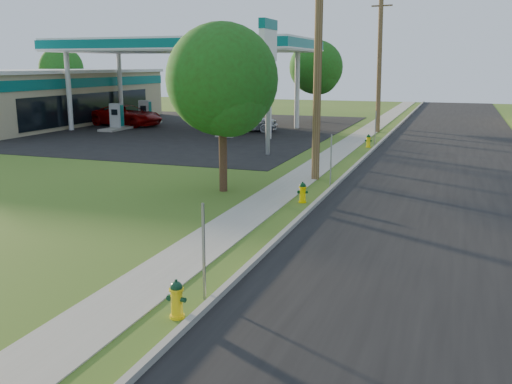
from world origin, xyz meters
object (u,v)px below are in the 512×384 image
Objects in this scene: tree_lot at (317,69)px; car_silver at (245,120)px; utility_pole_far at (379,62)px; price_pylon at (268,48)px; tree_back at (62,70)px; utility_pole_mid at (318,56)px; fuel_pump_ne at (232,124)px; hydrant_mid at (303,192)px; fuel_pump_se at (253,119)px; car_red at (127,115)px; fuel_pump_nw at (117,120)px; fuel_pump_sw at (145,115)px; hydrant_far at (368,141)px; hydrant_near at (177,299)px; tree_verge at (224,84)px.

tree_lot is 1.44× the size of car_silver.
utility_pole_far reaches higher than tree_lot.
price_pylon is at bearing -84.13° from tree_lot.
tree_back is 1.39× the size of car_silver.
utility_pole_mid reaches higher than utility_pole_far.
car_silver is at bearing 89.14° from fuel_pump_ne.
hydrant_mid is (9.46, -17.12, -0.37)m from fuel_pump_ne.
utility_pole_far is at bearing 6.41° from fuel_pump_se.
utility_pole_far is 22.57m from hydrant_mid.
fuel_pump_nw is at bearing -153.74° from car_red.
utility_pole_far reaches higher than fuel_pump_sw.
utility_pole_far is 12.53× the size of hydrant_far.
utility_pole_far is at bearing 94.61° from hydrant_far.
fuel_pump_sw is 14.36m from tree_lot.
price_pylon is 1.49× the size of car_silver.
price_pylon reaches higher than fuel_pump_ne.
car_red is at bearing -148.00° from tree_lot.
fuel_pump_sw is 1.52m from car_red.
car_red is at bearing 145.41° from price_pylon.
tree_back reaches higher than hydrant_far.
utility_pole_mid is at bearing -43.52° from fuel_pump_sw.
fuel_pump_nw is at bearing -138.12° from tree_lot.
hydrant_mid is at bearing -127.03° from car_red.
utility_pole_far is 2.97× the size of fuel_pump_sw.
utility_pole_mid is 12.92× the size of hydrant_far.
tree_lot reaches higher than fuel_pump_se.
hydrant_mid is at bearing -48.84° from fuel_pump_sw.
fuel_pump_sw is 0.47× the size of price_pylon.
utility_pole_far is at bearing 91.31° from hydrant_near.
fuel_pump_sw is at bearing 126.84° from tree_verge.
car_red is at bearing 130.14° from tree_verge.
fuel_pump_nw is at bearing -90.00° from fuel_pump_sw.
fuel_pump_se is (0.00, 4.00, 0.00)m from fuel_pump_ne.
car_red is (-12.98, -8.11, -3.46)m from tree_lot.
fuel_pump_ne is at bearing -105.99° from tree_lot.
fuel_pump_nw is 1.00× the size of fuel_pump_ne.
hydrant_mid is at bearing -82.22° from utility_pole_mid.
fuel_pump_se is at bearing 0.00° from fuel_pump_sw.
fuel_pump_se is at bearing -18.36° from tree_back.
fuel_pump_sw is 0.48× the size of tree_lot.
hydrant_near is at bearing -55.16° from fuel_pump_nw.
utility_pole_far is 19.03m from fuel_pump_nw.
utility_pole_far is 13.11m from price_pylon.
tree_lot reaches higher than tree_back.
tree_back is (-27.43, 18.94, -1.32)m from price_pylon.
hydrant_mid is (18.46, -17.12, -0.37)m from fuel_pump_nw.
fuel_pump_ne is 25.41m from tree_back.
utility_pole_far is at bearing 3.20° from fuel_pump_sw.
price_pylon is (14.00, -11.50, 4.71)m from fuel_pump_sw.
hydrant_near is at bearing -89.79° from hydrant_far.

